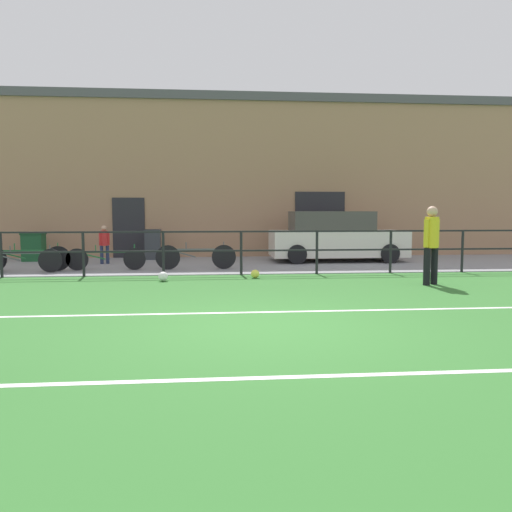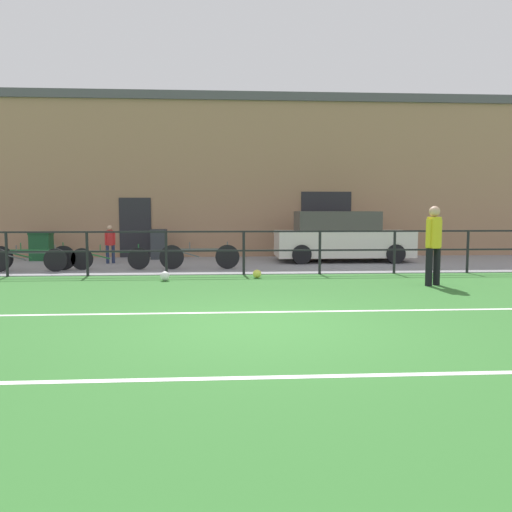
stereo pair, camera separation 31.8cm
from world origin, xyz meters
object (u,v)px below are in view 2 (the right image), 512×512
Objects in this scene: spectator_child at (110,242)px; bicycle_parked_0 at (27,260)px; trash_bin_0 at (159,244)px; trash_bin_1 at (41,246)px; bicycle_parked_4 at (32,258)px; bicycle_parked_1 at (110,258)px; parked_car_red at (341,238)px; bicycle_parked_2 at (199,257)px; soccer_ball_spare at (165,276)px; player_winger at (434,241)px; soccer_ball_match at (257,274)px.

bicycle_parked_0 is (-1.78, -2.11, -0.34)m from spectator_child.
trash_bin_1 is (-3.81, -0.20, -0.04)m from trash_bin_0.
trash_bin_1 is (-0.68, 3.21, 0.14)m from bicycle_parked_0.
bicycle_parked_1 is at bearing -0.00° from bicycle_parked_4.
parked_car_red is at bearing -10.71° from trash_bin_0.
parked_car_red reaches higher than spectator_child.
bicycle_parked_0 is at bearing -165.93° from parked_car_red.
bicycle_parked_2 reaches higher than bicycle_parked_1.
soccer_ball_spare is at bearing -48.07° from trash_bin_1.
player_winger is 4.23m from soccer_ball_match.
soccer_ball_match is (-3.85, 1.51, -0.90)m from player_winger.
bicycle_parked_2 is at bearing -0.00° from bicycle_parked_4.
bicycle_parked_1 is at bearing -164.58° from parked_car_red.
trash_bin_1 is at bearing 131.93° from soccer_ball_spare.
bicycle_parked_2 is at bearing 4.47° from bicycle_parked_0.
parked_car_red is 6.09m from trash_bin_0.
bicycle_parked_1 is (-6.96, -1.92, -0.44)m from parked_car_red.
player_winger is 10.54m from bicycle_parked_4.
player_winger is 7.84× the size of soccer_ball_spare.
trash_bin_1 reaches higher than bicycle_parked_2.
bicycle_parked_0 is (-9.97, 3.03, -0.66)m from player_winger.
trash_bin_1 is at bearing 151.75° from bicycle_parked_2.
bicycle_parked_1 is 3.21m from trash_bin_0.
soccer_ball_spare is 0.11× the size of bicycle_parked_0.
bicycle_parked_1 reaches higher than soccer_ball_match.
trash_bin_0 is 1.08× the size of trash_bin_1.
player_winger is 5.39m from parked_car_red.
soccer_ball_match is 0.05× the size of parked_car_red.
spectator_child reaches higher than trash_bin_1.
trash_bin_1 is (-9.79, 0.93, -0.29)m from parked_car_red.
bicycle_parked_2 is (4.62, 0.36, 0.03)m from bicycle_parked_0.
bicycle_parked_1 is 2.13m from bicycle_parked_4.
trash_bin_0 is (0.98, 3.05, 0.19)m from bicycle_parked_1.
parked_car_red is at bearing 51.87° from soccer_ball_match.
soccer_ball_match is at bearing -58.71° from trash_bin_0.
parked_car_red is 9.40m from bicycle_parked_0.
soccer_ball_spare reaches higher than soccer_ball_match.
trash_bin_1 reaches higher than bicycle_parked_0.
trash_bin_1 reaches higher than soccer_ball_spare.
trash_bin_0 is at bearing 169.29° from parked_car_red.
trash_bin_0 is (-6.84, 6.44, -0.48)m from player_winger.
player_winger is 0.83× the size of bicycle_parked_0.
bicycle_parked_0 is at bearing 154.19° from soccer_ball_spare.
bicycle_parked_4 is at bearing 180.00° from bicycle_parked_1.
spectator_child is 1.82m from bicycle_parked_1.
bicycle_parked_1 is (-7.83, 3.39, -0.67)m from player_winger.
bicycle_parked_1 is (2.14, 0.36, -0.01)m from bicycle_parked_0.
trash_bin_1 is (-2.46, 1.10, -0.20)m from spectator_child.
spectator_child reaches higher than trash_bin_0.
trash_bin_0 is at bearing 107.58° from player_winger.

